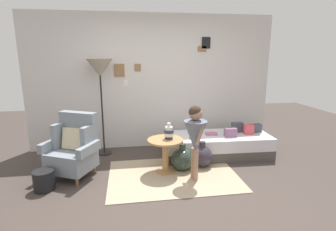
{
  "coord_description": "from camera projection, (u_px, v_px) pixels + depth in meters",
  "views": [
    {
      "loc": [
        -0.51,
        -3.24,
        1.84
      ],
      "look_at": [
        0.15,
        0.95,
        0.85
      ],
      "focal_mm": 28.16,
      "sensor_mm": 36.0,
      "label": 1
    }
  ],
  "objects": [
    {
      "name": "book_on_daybed",
      "position": [
        211.0,
        134.0,
        4.84
      ],
      "size": [
        0.24,
        0.19,
        0.03
      ],
      "primitive_type": "cube",
      "rotation": [
        0.0,
        0.0,
        -0.15
      ],
      "color": "#BC688A",
      "rests_on": "daybed"
    },
    {
      "name": "magazine_basket",
      "position": [
        44.0,
        180.0,
        3.63
      ],
      "size": [
        0.28,
        0.28,
        0.28
      ],
      "primitive_type": "cylinder",
      "color": "black",
      "rests_on": "ground"
    },
    {
      "name": "armchair",
      "position": [
        74.0,
        148.0,
        4.03
      ],
      "size": [
        0.9,
        0.81,
        0.97
      ],
      "color": "olive",
      "rests_on": "ground"
    },
    {
      "name": "side_table",
      "position": [
        165.0,
        149.0,
        4.13
      ],
      "size": [
        0.56,
        0.56,
        0.55
      ],
      "color": "tan",
      "rests_on": "ground"
    },
    {
      "name": "person_child",
      "position": [
        195.0,
        133.0,
        3.81
      ],
      "size": [
        0.34,
        0.34,
        1.13
      ],
      "color": "#A37A60",
      "rests_on": "ground"
    },
    {
      "name": "ground_plane",
      "position": [
        168.0,
        192.0,
        3.61
      ],
      "size": [
        12.0,
        12.0,
        0.0
      ],
      "primitive_type": "plane",
      "color": "#423833"
    },
    {
      "name": "pillow_mid",
      "position": [
        249.0,
        129.0,
        4.86
      ],
      "size": [
        0.19,
        0.14,
        0.17
      ],
      "primitive_type": "cube",
      "rotation": [
        0.0,
        0.0,
        -0.13
      ],
      "color": "#D64C56",
      "rests_on": "daybed"
    },
    {
      "name": "gallery_wall",
      "position": [
        153.0,
        82.0,
        5.2
      ],
      "size": [
        4.8,
        0.12,
        2.6
      ],
      "color": "silver",
      "rests_on": "ground"
    },
    {
      "name": "pillow_back",
      "position": [
        237.0,
        127.0,
        4.99
      ],
      "size": [
        0.21,
        0.13,
        0.18
      ],
      "primitive_type": "cube",
      "rotation": [
        0.0,
        0.0,
        0.05
      ],
      "color": "#474C56",
      "rests_on": "daybed"
    },
    {
      "name": "demijohn_far",
      "position": [
        202.0,
        156.0,
        4.39
      ],
      "size": [
        0.35,
        0.35,
        0.44
      ],
      "color": "#332D38",
      "rests_on": "ground"
    },
    {
      "name": "floor_lamp",
      "position": [
        100.0,
        71.0,
        4.67
      ],
      "size": [
        0.47,
        0.47,
        1.77
      ],
      "color": "black",
      "rests_on": "ground"
    },
    {
      "name": "pillow_extra",
      "position": [
        230.0,
        132.0,
        4.71
      ],
      "size": [
        0.21,
        0.12,
        0.16
      ],
      "primitive_type": "cube",
      "rotation": [
        0.0,
        0.0,
        -0.02
      ],
      "color": "gray",
      "rests_on": "daybed"
    },
    {
      "name": "daybed",
      "position": [
        217.0,
        145.0,
        4.88
      ],
      "size": [
        1.93,
        0.87,
        0.4
      ],
      "color": "#4C4742",
      "rests_on": "ground"
    },
    {
      "name": "vase_striped",
      "position": [
        169.0,
        132.0,
        4.09
      ],
      "size": [
        0.15,
        0.15,
        0.26
      ],
      "color": "#2D384C",
      "rests_on": "side_table"
    },
    {
      "name": "pillow_head",
      "position": [
        256.0,
        128.0,
        4.99
      ],
      "size": [
        0.21,
        0.14,
        0.15
      ],
      "primitive_type": "cube",
      "rotation": [
        0.0,
        0.0,
        0.08
      ],
      "color": "#474C56",
      "rests_on": "daybed"
    },
    {
      "name": "rug",
      "position": [
        173.0,
        175.0,
        4.09
      ],
      "size": [
        1.97,
        1.38,
        0.01
      ],
      "primitive_type": "cube",
      "color": "tan",
      "rests_on": "ground"
    },
    {
      "name": "demijohn_near",
      "position": [
        182.0,
        159.0,
        4.26
      ],
      "size": [
        0.36,
        0.36,
        0.45
      ],
      "color": "#2D3D33",
      "rests_on": "ground"
    }
  ]
}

